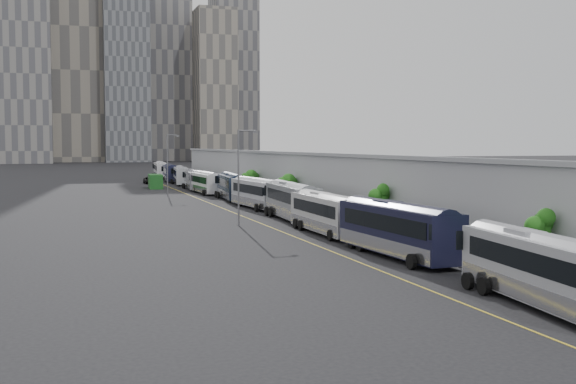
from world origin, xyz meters
name	(u,v)px	position (x,y,z in m)	size (l,w,h in m)	color
ground	(572,333)	(0.00, 0.00, 0.00)	(800.00, 800.00, 0.00)	black
sidewalk	(325,212)	(9.00, 55.00, 0.06)	(10.00, 170.00, 0.12)	gray
lane_line	(239,215)	(-1.50, 55.00, 0.01)	(0.12, 160.00, 0.02)	gold
depot	(356,183)	(12.99, 55.00, 3.51)	(12.45, 160.40, 7.20)	gray
skyline	(99,52)	(-2.90, 324.16, 50.85)	(145.00, 64.00, 120.00)	slate
bus_0	(542,276)	(1.92, 4.67, 1.58)	(3.77, 12.96, 3.73)	#9A9CA4
bus_1	(397,234)	(1.98, 21.19, 1.69)	(3.53, 13.81, 4.00)	black
bus_2	(326,217)	(1.80, 35.45, 1.58)	(2.86, 12.79, 3.74)	#B3B3B5
bus_3	(292,204)	(2.66, 48.00, 1.70)	(3.55, 13.91, 4.03)	slate
bus_4	(257,196)	(2.65, 62.71, 1.62)	(3.63, 13.30, 3.84)	#ADAFB8
bus_5	(232,189)	(2.77, 77.01, 1.65)	(3.84, 13.53, 3.90)	#151E30
bus_6	(206,184)	(1.66, 91.30, 1.52)	(2.96, 12.45, 3.61)	white
bus_7	(194,181)	(1.66, 102.50, 1.50)	(3.47, 12.32, 3.55)	gray
bus_8	(181,177)	(1.94, 118.13, 1.57)	(3.86, 12.92, 3.72)	#A5A7AF
bus_9	(170,174)	(1.65, 131.12, 1.59)	(3.51, 13.04, 3.77)	black
bus_10	(161,171)	(1.70, 146.73, 1.68)	(3.65, 13.74, 3.97)	silver
tree_0	(537,228)	(6.00, 10.60, 3.16)	(1.59, 1.59, 4.00)	black
tree_1	(378,197)	(5.98, 33.14, 3.44)	(1.64, 1.64, 4.30)	black
tree_2	(286,185)	(5.51, 59.44, 3.13)	(2.59, 2.59, 4.44)	black
tree_3	(249,179)	(5.47, 77.59, 3.00)	(2.65, 2.65, 4.33)	black
street_lamp_near	(240,171)	(-3.99, 44.30, 5.51)	(2.04, 0.22, 9.62)	#59595E
street_lamp_far	(168,160)	(-4.60, 90.02, 5.55)	(2.04, 0.22, 9.70)	#59595E
shipping_container	(155,181)	(-4.47, 108.05, 1.29)	(2.32, 6.63, 2.58)	#174B1A
suv	(151,180)	(-3.44, 123.93, 0.76)	(2.51, 5.43, 1.51)	black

